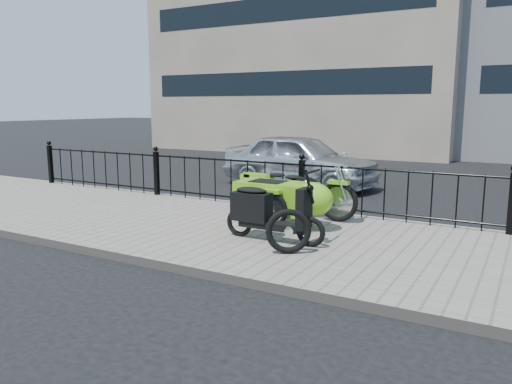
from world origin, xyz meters
The scene contains 9 objects.
ground centered at (0.00, 0.00, 0.00)m, with size 120.00×120.00×0.00m, color black.
sidewalk centered at (0.00, -0.50, 0.06)m, with size 30.00×3.80×0.12m, color gray.
curb centered at (0.00, 1.44, 0.06)m, with size 30.00×0.10×0.12m, color gray.
iron_fence centered at (0.00, 1.30, 0.59)m, with size 14.11×0.11×1.08m.
building_tan centered at (-6.00, 15.99, 6.00)m, with size 14.00×8.01×12.00m.
motorcycle_sidecar centered at (0.29, 0.19, 0.59)m, with size 2.28×1.48×0.98m.
scooter centered at (0.42, -0.84, 0.54)m, with size 1.60×0.47×1.08m.
spare_tire centered at (0.99, -1.30, 0.43)m, with size 0.61×0.61×0.09m, color black.
sedan_car centered at (-1.51, 4.52, 0.69)m, with size 1.63×4.05×1.38m, color silver.
Camera 1 is at (3.78, -7.10, 2.07)m, focal length 35.00 mm.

